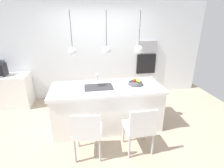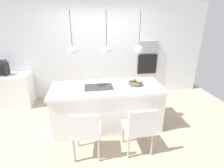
{
  "view_description": "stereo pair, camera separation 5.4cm",
  "coord_description": "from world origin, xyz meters",
  "px_view_note": "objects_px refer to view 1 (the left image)",
  "views": [
    {
      "loc": [
        -0.4,
        -3.09,
        2.16
      ],
      "look_at": [
        0.1,
        0.0,
        0.95
      ],
      "focal_mm": 27.31,
      "sensor_mm": 36.0,
      "label": 1
    },
    {
      "loc": [
        -0.35,
        -3.09,
        2.16
      ],
      "look_at": [
        0.1,
        0.0,
        0.95
      ],
      "focal_mm": 27.31,
      "sensor_mm": 36.0,
      "label": 2
    }
  ],
  "objects_px": {
    "coffee_machine": "(1,69)",
    "microwave": "(147,47)",
    "fruit_bowl": "(136,83)",
    "chair_middle": "(140,127)",
    "oven": "(146,64)",
    "chair_near": "(87,131)"
  },
  "relations": [
    {
      "from": "oven",
      "to": "chair_middle",
      "type": "distance_m",
      "value": 2.63
    },
    {
      "from": "coffee_machine",
      "to": "chair_middle",
      "type": "xyz_separation_m",
      "value": [
        2.85,
        -2.12,
        -0.51
      ]
    },
    {
      "from": "fruit_bowl",
      "to": "chair_middle",
      "type": "xyz_separation_m",
      "value": [
        -0.17,
        -0.84,
        -0.46
      ]
    },
    {
      "from": "coffee_machine",
      "to": "microwave",
      "type": "height_order",
      "value": "microwave"
    },
    {
      "from": "coffee_machine",
      "to": "oven",
      "type": "distance_m",
      "value": 3.81
    },
    {
      "from": "microwave",
      "to": "chair_middle",
      "type": "distance_m",
      "value": 2.75
    },
    {
      "from": "microwave",
      "to": "chair_near",
      "type": "distance_m",
      "value": 3.14
    },
    {
      "from": "chair_middle",
      "to": "fruit_bowl",
      "type": "bearing_deg",
      "value": 78.82
    },
    {
      "from": "fruit_bowl",
      "to": "oven",
      "type": "relative_size",
      "value": 0.52
    },
    {
      "from": "fruit_bowl",
      "to": "chair_middle",
      "type": "relative_size",
      "value": 0.33
    },
    {
      "from": "microwave",
      "to": "coffee_machine",
      "type": "bearing_deg",
      "value": -175.53
    },
    {
      "from": "chair_near",
      "to": "chair_middle",
      "type": "xyz_separation_m",
      "value": [
        0.85,
        -0.01,
        -0.02
      ]
    },
    {
      "from": "microwave",
      "to": "chair_near",
      "type": "relative_size",
      "value": 0.62
    },
    {
      "from": "fruit_bowl",
      "to": "microwave",
      "type": "bearing_deg",
      "value": 63.65
    },
    {
      "from": "chair_near",
      "to": "chair_middle",
      "type": "relative_size",
      "value": 1.0
    },
    {
      "from": "microwave",
      "to": "chair_near",
      "type": "height_order",
      "value": "microwave"
    },
    {
      "from": "fruit_bowl",
      "to": "chair_middle",
      "type": "height_order",
      "value": "fruit_bowl"
    },
    {
      "from": "chair_near",
      "to": "chair_middle",
      "type": "distance_m",
      "value": 0.85
    },
    {
      "from": "oven",
      "to": "microwave",
      "type": "bearing_deg",
      "value": 0.0
    },
    {
      "from": "microwave",
      "to": "chair_middle",
      "type": "bearing_deg",
      "value": -111.37
    },
    {
      "from": "fruit_bowl",
      "to": "microwave",
      "type": "height_order",
      "value": "microwave"
    },
    {
      "from": "coffee_machine",
      "to": "microwave",
      "type": "bearing_deg",
      "value": 4.47
    }
  ]
}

